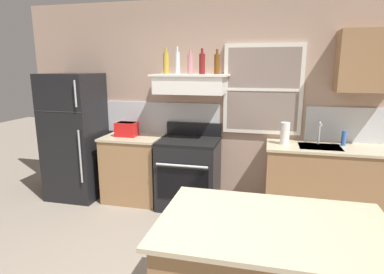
{
  "coord_description": "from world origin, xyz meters",
  "views": [
    {
      "loc": [
        0.72,
        -2.03,
        1.83
      ],
      "look_at": [
        -0.05,
        1.2,
        1.1
      ],
      "focal_mm": 29.74,
      "sensor_mm": 36.0,
      "label": 1
    }
  ],
  "objects_px": {
    "paper_towel_roll": "(285,133)",
    "bottle_champagne_gold_foil": "(166,63)",
    "stove_range": "(189,172)",
    "bottle_amber_wine": "(217,64)",
    "bottle_clear_tall": "(177,63)",
    "toaster": "(127,129)",
    "bottle_rose_pink": "(190,64)",
    "refrigerator": "(75,137)",
    "bottle_red_label_wine": "(202,63)",
    "dish_soap_bottle": "(344,138)"
  },
  "relations": [
    {
      "from": "toaster",
      "to": "dish_soap_bottle",
      "type": "height_order",
      "value": "toaster"
    },
    {
      "from": "dish_soap_bottle",
      "to": "refrigerator",
      "type": "bearing_deg",
      "value": -177.4
    },
    {
      "from": "dish_soap_bottle",
      "to": "stove_range",
      "type": "bearing_deg",
      "value": -175.82
    },
    {
      "from": "stove_range",
      "to": "bottle_clear_tall",
      "type": "distance_m",
      "value": 1.44
    },
    {
      "from": "toaster",
      "to": "bottle_amber_wine",
      "type": "bearing_deg",
      "value": 4.9
    },
    {
      "from": "refrigerator",
      "to": "bottle_clear_tall",
      "type": "relative_size",
      "value": 5.1
    },
    {
      "from": "bottle_clear_tall",
      "to": "bottle_rose_pink",
      "type": "xyz_separation_m",
      "value": [
        0.17,
        0.01,
        -0.02
      ]
    },
    {
      "from": "bottle_champagne_gold_foil",
      "to": "bottle_amber_wine",
      "type": "xyz_separation_m",
      "value": [
        0.67,
        -0.01,
        -0.01
      ]
    },
    {
      "from": "refrigerator",
      "to": "toaster",
      "type": "distance_m",
      "value": 0.78
    },
    {
      "from": "refrigerator",
      "to": "bottle_rose_pink",
      "type": "bearing_deg",
      "value": 4.45
    },
    {
      "from": "bottle_clear_tall",
      "to": "dish_soap_bottle",
      "type": "distance_m",
      "value": 2.24
    },
    {
      "from": "toaster",
      "to": "bottle_clear_tall",
      "type": "bearing_deg",
      "value": 5.84
    },
    {
      "from": "bottle_red_label_wine",
      "to": "refrigerator",
      "type": "bearing_deg",
      "value": -177.3
    },
    {
      "from": "stove_range",
      "to": "bottle_red_label_wine",
      "type": "bearing_deg",
      "value": 21.84
    },
    {
      "from": "toaster",
      "to": "bottle_amber_wine",
      "type": "distance_m",
      "value": 1.49
    },
    {
      "from": "bottle_clear_tall",
      "to": "toaster",
      "type": "bearing_deg",
      "value": -174.16
    },
    {
      "from": "paper_towel_roll",
      "to": "bottle_champagne_gold_foil",
      "type": "bearing_deg",
      "value": 176.42
    },
    {
      "from": "bottle_red_label_wine",
      "to": "paper_towel_roll",
      "type": "relative_size",
      "value": 1.16
    },
    {
      "from": "toaster",
      "to": "bottle_clear_tall",
      "type": "height_order",
      "value": "bottle_clear_tall"
    },
    {
      "from": "bottle_rose_pink",
      "to": "bottle_amber_wine",
      "type": "height_order",
      "value": "bottle_amber_wine"
    },
    {
      "from": "bottle_champagne_gold_foil",
      "to": "bottle_amber_wine",
      "type": "height_order",
      "value": "bottle_champagne_gold_foil"
    },
    {
      "from": "bottle_clear_tall",
      "to": "paper_towel_roll",
      "type": "xyz_separation_m",
      "value": [
        1.37,
        -0.06,
        -0.84
      ]
    },
    {
      "from": "bottle_amber_wine",
      "to": "dish_soap_bottle",
      "type": "height_order",
      "value": "bottle_amber_wine"
    },
    {
      "from": "refrigerator",
      "to": "bottle_red_label_wine",
      "type": "height_order",
      "value": "bottle_red_label_wine"
    },
    {
      "from": "bottle_amber_wine",
      "to": "dish_soap_bottle",
      "type": "distance_m",
      "value": 1.78
    },
    {
      "from": "toaster",
      "to": "dish_soap_bottle",
      "type": "relative_size",
      "value": 1.65
    },
    {
      "from": "bottle_red_label_wine",
      "to": "dish_soap_bottle",
      "type": "xyz_separation_m",
      "value": [
        1.72,
        0.08,
        -0.88
      ]
    },
    {
      "from": "refrigerator",
      "to": "stove_range",
      "type": "xyz_separation_m",
      "value": [
        1.65,
        0.02,
        -0.41
      ]
    },
    {
      "from": "bottle_amber_wine",
      "to": "bottle_clear_tall",
      "type": "bearing_deg",
      "value": -176.42
    },
    {
      "from": "stove_range",
      "to": "bottle_clear_tall",
      "type": "xyz_separation_m",
      "value": [
        -0.17,
        0.1,
        1.42
      ]
    },
    {
      "from": "refrigerator",
      "to": "paper_towel_roll",
      "type": "distance_m",
      "value": 2.85
    },
    {
      "from": "refrigerator",
      "to": "bottle_champagne_gold_foil",
      "type": "relative_size",
      "value": 5.24
    },
    {
      "from": "toaster",
      "to": "bottle_rose_pink",
      "type": "bearing_deg",
      "value": 5.32
    },
    {
      "from": "bottle_red_label_wine",
      "to": "bottle_amber_wine",
      "type": "xyz_separation_m",
      "value": [
        0.18,
        0.07,
        -0.0
      ]
    },
    {
      "from": "paper_towel_roll",
      "to": "bottle_clear_tall",
      "type": "bearing_deg",
      "value": 177.56
    },
    {
      "from": "bottle_amber_wine",
      "to": "bottle_rose_pink",
      "type": "bearing_deg",
      "value": -176.21
    },
    {
      "from": "refrigerator",
      "to": "dish_soap_bottle",
      "type": "bearing_deg",
      "value": 2.6
    },
    {
      "from": "bottle_rose_pink",
      "to": "bottle_red_label_wine",
      "type": "xyz_separation_m",
      "value": [
        0.16,
        -0.04,
        0.0
      ]
    },
    {
      "from": "toaster",
      "to": "bottle_champagne_gold_foil",
      "type": "bearing_deg",
      "value": 11.4
    },
    {
      "from": "toaster",
      "to": "bottle_rose_pink",
      "type": "relative_size",
      "value": 0.99
    },
    {
      "from": "bottle_amber_wine",
      "to": "bottle_champagne_gold_foil",
      "type": "bearing_deg",
      "value": 179.5
    },
    {
      "from": "refrigerator",
      "to": "dish_soap_bottle",
      "type": "height_order",
      "value": "refrigerator"
    },
    {
      "from": "bottle_champagne_gold_foil",
      "to": "paper_towel_roll",
      "type": "height_order",
      "value": "bottle_champagne_gold_foil"
    },
    {
      "from": "refrigerator",
      "to": "bottle_champagne_gold_foil",
      "type": "bearing_deg",
      "value": 6.77
    },
    {
      "from": "stove_range",
      "to": "bottle_amber_wine",
      "type": "distance_m",
      "value": 1.45
    },
    {
      "from": "refrigerator",
      "to": "bottle_amber_wine",
      "type": "relative_size",
      "value": 5.75
    },
    {
      "from": "paper_towel_roll",
      "to": "dish_soap_bottle",
      "type": "relative_size",
      "value": 1.5
    },
    {
      "from": "stove_range",
      "to": "bottle_clear_tall",
      "type": "bearing_deg",
      "value": 151.16
    },
    {
      "from": "bottle_red_label_wine",
      "to": "bottle_rose_pink",
      "type": "bearing_deg",
      "value": 165.26
    },
    {
      "from": "bottle_rose_pink",
      "to": "paper_towel_roll",
      "type": "bearing_deg",
      "value": -3.22
    }
  ]
}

